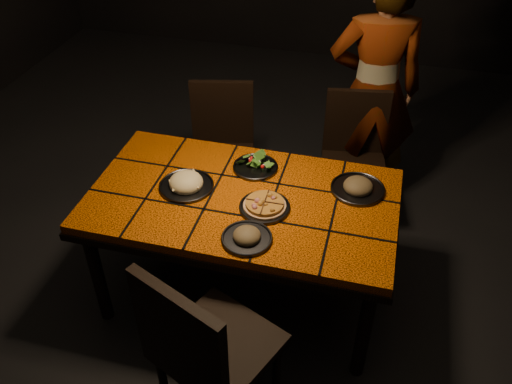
% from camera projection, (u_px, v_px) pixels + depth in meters
% --- Properties ---
extents(room_shell, '(6.04, 7.04, 3.08)m').
position_uv_depth(room_shell, '(240.00, 62.00, 2.35)').
color(room_shell, black).
rests_on(room_shell, ground).
extents(dining_table, '(1.62, 0.92, 0.75)m').
position_uv_depth(dining_table, '(243.00, 208.00, 2.87)').
color(dining_table, '#D55806').
rests_on(dining_table, ground).
extents(chair_near, '(0.61, 0.61, 1.03)m').
position_uv_depth(chair_near, '(202.00, 348.00, 2.28)').
color(chair_near, black).
rests_on(chair_near, ground).
extents(chair_far_left, '(0.50, 0.50, 0.92)m').
position_uv_depth(chair_far_left, '(222.00, 142.00, 3.63)').
color(chair_far_left, black).
rests_on(chair_far_left, ground).
extents(chair_far_right, '(0.48, 0.48, 0.91)m').
position_uv_depth(chair_far_right, '(354.00, 151.00, 3.56)').
color(chair_far_right, black).
rests_on(chair_far_right, ground).
extents(diner, '(0.69, 0.52, 1.69)m').
position_uv_depth(diner, '(374.00, 91.00, 3.52)').
color(diner, brown).
rests_on(diner, ground).
extents(plate_pizza, '(0.26, 0.26, 0.04)m').
position_uv_depth(plate_pizza, '(265.00, 206.00, 2.73)').
color(plate_pizza, '#36363B').
rests_on(plate_pizza, dining_table).
extents(plate_pasta, '(0.29, 0.29, 0.10)m').
position_uv_depth(plate_pasta, '(186.00, 183.00, 2.87)').
color(plate_pasta, '#36363B').
rests_on(plate_pasta, dining_table).
extents(plate_salad, '(0.25, 0.25, 0.07)m').
position_uv_depth(plate_salad, '(255.00, 165.00, 3.00)').
color(plate_salad, '#36363B').
rests_on(plate_salad, dining_table).
extents(plate_mushroom_a, '(0.25, 0.25, 0.08)m').
position_uv_depth(plate_mushroom_a, '(247.00, 236.00, 2.55)').
color(plate_mushroom_a, '#36363B').
rests_on(plate_mushroom_a, dining_table).
extents(plate_mushroom_b, '(0.29, 0.29, 0.09)m').
position_uv_depth(plate_mushroom_b, '(358.00, 187.00, 2.85)').
color(plate_mushroom_b, '#36363B').
rests_on(plate_mushroom_b, dining_table).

